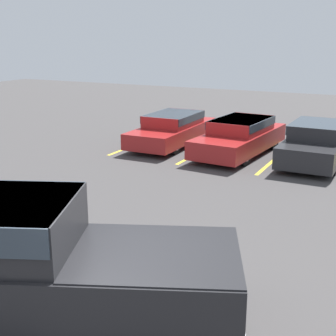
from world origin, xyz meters
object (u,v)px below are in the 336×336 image
object	(u,v)px
pickup_truck	(19,264)
parked_sedan_a	(173,128)
wheel_stop_curb	(229,133)
parked_sedan_b	(240,135)
parked_sedan_c	(317,142)

from	to	relation	value
pickup_truck	parked_sedan_a	size ratio (longest dim) A/B	1.37
pickup_truck	wheel_stop_curb	size ratio (longest dim) A/B	3.41
parked_sedan_a	parked_sedan_b	distance (m)	2.74
parked_sedan_a	parked_sedan_b	size ratio (longest dim) A/B	0.97
parked_sedan_b	parked_sedan_c	xyz separation A→B (m)	(2.57, 0.04, 0.03)
pickup_truck	wheel_stop_curb	xyz separation A→B (m)	(-1.97, 14.00, -0.84)
parked_sedan_b	parked_sedan_c	bearing A→B (deg)	95.17
parked_sedan_b	parked_sedan_c	world-z (taller)	parked_sedan_c
parked_sedan_b	pickup_truck	bearing A→B (deg)	6.90
parked_sedan_a	wheel_stop_curb	bearing A→B (deg)	154.63
parked_sedan_b	parked_sedan_c	distance (m)	2.57
parked_sedan_b	parked_sedan_c	size ratio (longest dim) A/B	1.13
pickup_truck	parked_sedan_b	bearing A→B (deg)	69.33
wheel_stop_curb	parked_sedan_b	bearing A→B (deg)	-63.81
pickup_truck	wheel_stop_curb	distance (m)	14.16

